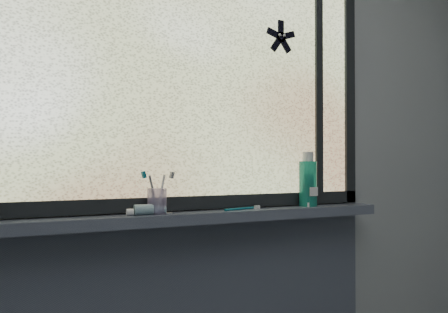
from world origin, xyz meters
TOP-DOWN VIEW (x-y plane):
  - wall_back at (0.00, 1.30)m, footprint 3.00×0.01m
  - windowsill at (0.00, 1.23)m, footprint 1.62×0.14m
  - window_pane at (0.00, 1.28)m, footprint 1.50×0.01m
  - frame_bottom at (0.00, 1.28)m, footprint 1.60×0.03m
  - frame_right at (0.78, 1.28)m, footprint 0.05×0.03m
  - frame_mullion at (0.60, 1.28)m, footprint 0.03×0.03m
  - starfish_sticker at (0.40, 1.27)m, footprint 0.15×0.02m
  - toothpaste_tube at (-0.19, 1.21)m, footprint 0.21×0.08m
  - toothbrush_cup at (-0.16, 1.22)m, footprint 0.08×0.08m
  - toothbrush_lying at (0.17, 1.22)m, footprint 0.19×0.07m
  - mouthwash_bottle at (0.51, 1.24)m, footprint 0.10×0.10m
  - cream_tube at (0.50, 1.22)m, footprint 0.05×0.05m

SIDE VIEW (x-z plane):
  - windowsill at x=0.00m, z-range 0.98..1.02m
  - toothbrush_lying at x=0.17m, z-range 1.02..1.03m
  - toothpaste_tube at x=-0.19m, z-range 1.02..1.06m
  - frame_bottom at x=0.00m, z-range 1.02..1.07m
  - toothbrush_cup at x=-0.16m, z-range 1.02..1.11m
  - cream_tube at x=0.50m, z-range 1.04..1.14m
  - mouthwash_bottle at x=0.51m, z-range 1.04..1.23m
  - wall_back at x=0.00m, z-range 0.00..2.50m
  - frame_right at x=0.78m, z-range 0.98..2.08m
  - window_pane at x=0.00m, z-range 1.03..2.03m
  - frame_mullion at x=0.60m, z-range 1.03..2.03m
  - starfish_sticker at x=0.40m, z-range 1.65..1.79m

